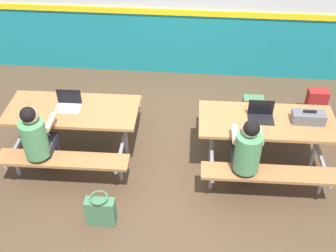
% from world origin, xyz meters
% --- Properties ---
extents(ground_plane, '(10.00, 10.00, 0.02)m').
position_xyz_m(ground_plane, '(0.00, 0.00, -0.01)').
color(ground_plane, '#4C3826').
extents(accent_backdrop, '(8.00, 0.14, 2.60)m').
position_xyz_m(accent_backdrop, '(0.00, 2.55, 1.25)').
color(accent_backdrop, teal).
rests_on(accent_backdrop, ground).
extents(picnic_table_left, '(1.73, 1.58, 0.74)m').
position_xyz_m(picnic_table_left, '(-1.26, 0.25, 0.57)').
color(picnic_table_left, '#9E6B3D').
rests_on(picnic_table_left, ground).
extents(picnic_table_right, '(1.73, 1.58, 0.74)m').
position_xyz_m(picnic_table_right, '(1.26, 0.24, 0.57)').
color(picnic_table_right, '#9E6B3D').
rests_on(picnic_table_right, ground).
extents(student_nearer, '(0.37, 0.53, 1.21)m').
position_xyz_m(student_nearer, '(-1.53, -0.31, 0.71)').
color(student_nearer, '#2D2D38').
rests_on(student_nearer, ground).
extents(student_further, '(0.37, 0.53, 1.21)m').
position_xyz_m(student_further, '(0.97, -0.33, 0.71)').
color(student_further, '#2D2D38').
rests_on(student_further, ground).
extents(laptop_silver, '(0.32, 0.23, 0.22)m').
position_xyz_m(laptop_silver, '(-1.30, 0.29, 0.79)').
color(laptop_silver, silver).
rests_on(laptop_silver, picnic_table_left).
extents(laptop_dark, '(0.32, 0.23, 0.22)m').
position_xyz_m(laptop_dark, '(1.17, 0.27, 0.79)').
color(laptop_dark, black).
rests_on(laptop_dark, picnic_table_right).
extents(toolbox_grey, '(0.40, 0.18, 0.18)m').
position_xyz_m(toolbox_grey, '(1.75, 0.24, 0.81)').
color(toolbox_grey, '#595B60').
rests_on(toolbox_grey, picnic_table_right).
extents(backpack_dark, '(0.30, 0.22, 0.44)m').
position_xyz_m(backpack_dark, '(2.19, 1.44, 0.22)').
color(backpack_dark, maroon).
rests_on(backpack_dark, ground).
extents(tote_bag_bright, '(0.34, 0.21, 0.43)m').
position_xyz_m(tote_bag_bright, '(-0.67, -0.94, 0.19)').
color(tote_bag_bright, '#3F724C').
rests_on(tote_bag_bright, ground).
extents(satchel_spare, '(0.30, 0.22, 0.44)m').
position_xyz_m(satchel_spare, '(1.19, 1.16, 0.22)').
color(satchel_spare, '#3F724C').
rests_on(satchel_spare, ground).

